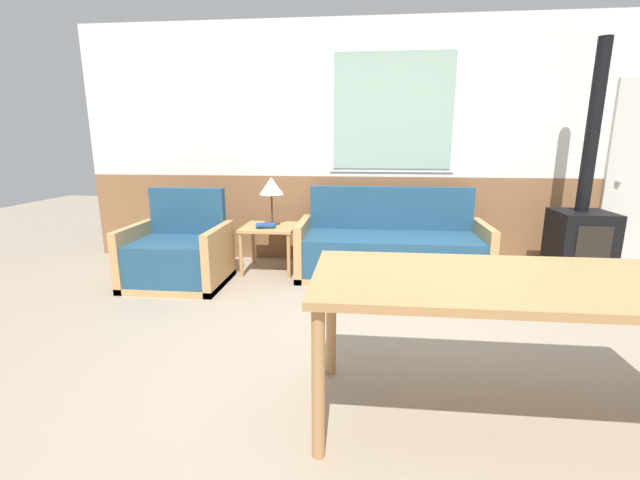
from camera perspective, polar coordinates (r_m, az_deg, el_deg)
The scene contains 9 objects.
ground_plane at distance 2.78m, azimuth 11.89°, elevation -17.73°, with size 16.00×16.00×0.00m, color gray.
wall_back at distance 5.01m, azimuth 9.65°, elevation 12.50°, with size 7.20×0.09×2.70m.
couch at distance 4.57m, azimuth 9.40°, elevation -1.39°, with size 1.94×0.80×0.92m.
armchair at distance 4.48m, azimuth -18.39°, elevation -2.10°, with size 0.94×0.76×0.93m.
side_table at distance 4.69m, azimuth -6.75°, elevation 0.99°, with size 0.57×0.57×0.50m.
table_lamp at distance 4.71m, azimuth -6.50°, elevation 6.96°, with size 0.27×0.27×0.52m.
book_stack at distance 4.58m, azimuth -7.23°, elevation 1.93°, with size 0.22×0.17×0.04m.
dining_table at distance 2.28m, azimuth 24.99°, elevation -6.35°, with size 1.99×0.84×0.77m.
wood_stove at distance 4.94m, azimuth 31.49°, elevation 1.27°, with size 0.52×0.52×2.33m.
Camera 1 is at (-0.30, -2.37, 1.41)m, focal length 24.00 mm.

